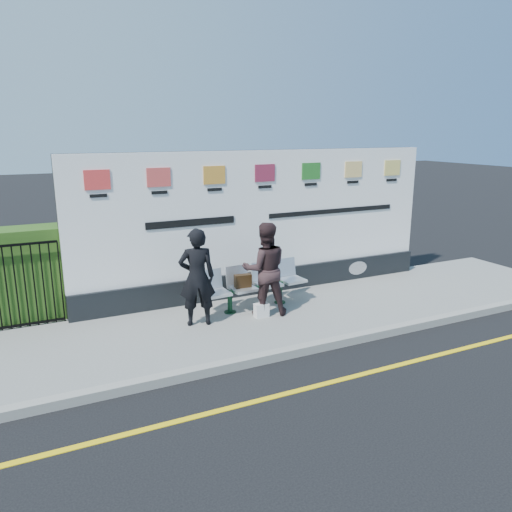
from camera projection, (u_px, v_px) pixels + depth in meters
The scene contains 10 objects.
ground at pixel (349, 378), 7.29m from camera, with size 80.00×80.00×0.00m, color black.
pavement at pixel (271, 318), 9.46m from camera, with size 14.00×3.00×0.12m, color gray.
kerb at pixel (313, 347), 8.15m from camera, with size 14.00×0.18×0.14m, color gray.
yellow_line at pixel (349, 378), 7.29m from camera, with size 14.00×0.10×0.01m, color yellow.
billboard at pixel (263, 232), 10.51m from camera, with size 8.00×0.30×3.00m.
bench at pixel (256, 296), 9.78m from camera, with size 2.16×0.56×0.46m, color silver, non-canonical shape.
woman_left at pixel (197, 277), 8.78m from camera, with size 0.64×0.42×1.76m, color black.
woman_right at pixel (265, 269), 9.28m from camera, with size 0.86×0.67×1.77m, color #301F21.
handbag_brown at pixel (243, 281), 9.56m from camera, with size 0.32×0.14×0.25m, color black.
carrier_bag_white at pixel (261, 310), 9.31m from camera, with size 0.26×0.16×0.26m, color silver.
Camera 1 is at (-4.10, -5.38, 3.52)m, focal length 35.00 mm.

